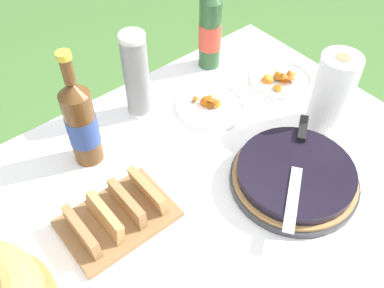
{
  "coord_description": "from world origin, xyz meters",
  "views": [
    {
      "loc": [
        -0.37,
        -0.38,
        1.61
      ],
      "look_at": [
        0.11,
        0.21,
        0.8
      ],
      "focal_mm": 40.0,
      "sensor_mm": 36.0,
      "label": 1
    }
  ],
  "objects_px": {
    "berry_tart": "(295,176)",
    "cider_bottle_amber": "(81,123)",
    "bread_board": "(117,215)",
    "paper_towel_roll": "(333,92)",
    "cup_stack": "(136,76)",
    "snack_plate_right": "(280,79)",
    "cider_bottle_green": "(210,29)",
    "snack_plate_left": "(211,105)",
    "serving_knife": "(298,159)"
  },
  "relations": [
    {
      "from": "snack_plate_right",
      "to": "snack_plate_left",
      "type": "bearing_deg",
      "value": 168.93
    },
    {
      "from": "cider_bottle_green",
      "to": "cup_stack",
      "type": "bearing_deg",
      "value": -171.52
    },
    {
      "from": "berry_tart",
      "to": "snack_plate_left",
      "type": "relative_size",
      "value": 1.54
    },
    {
      "from": "cup_stack",
      "to": "cider_bottle_green",
      "type": "distance_m",
      "value": 0.32
    },
    {
      "from": "cup_stack",
      "to": "snack_plate_right",
      "type": "xyz_separation_m",
      "value": [
        0.43,
        -0.17,
        -0.12
      ]
    },
    {
      "from": "cup_stack",
      "to": "paper_towel_roll",
      "type": "bearing_deg",
      "value": -44.24
    },
    {
      "from": "berry_tart",
      "to": "cider_bottle_green",
      "type": "relative_size",
      "value": 0.94
    },
    {
      "from": "berry_tart",
      "to": "cider_bottle_amber",
      "type": "relative_size",
      "value": 0.97
    },
    {
      "from": "berry_tart",
      "to": "paper_towel_roll",
      "type": "relative_size",
      "value": 1.43
    },
    {
      "from": "cider_bottle_amber",
      "to": "bread_board",
      "type": "distance_m",
      "value": 0.25
    },
    {
      "from": "cup_stack",
      "to": "paper_towel_roll",
      "type": "height_order",
      "value": "cup_stack"
    },
    {
      "from": "cider_bottle_amber",
      "to": "snack_plate_left",
      "type": "xyz_separation_m",
      "value": [
        0.38,
        -0.06,
        -0.12
      ]
    },
    {
      "from": "snack_plate_left",
      "to": "paper_towel_roll",
      "type": "height_order",
      "value": "paper_towel_roll"
    },
    {
      "from": "cider_bottle_amber",
      "to": "snack_plate_left",
      "type": "distance_m",
      "value": 0.4
    },
    {
      "from": "paper_towel_roll",
      "to": "snack_plate_right",
      "type": "bearing_deg",
      "value": 79.91
    },
    {
      "from": "serving_knife",
      "to": "cider_bottle_amber",
      "type": "bearing_deg",
      "value": -81.16
    },
    {
      "from": "cider_bottle_green",
      "to": "bread_board",
      "type": "distance_m",
      "value": 0.67
    },
    {
      "from": "snack_plate_left",
      "to": "bread_board",
      "type": "bearing_deg",
      "value": -159.59
    },
    {
      "from": "snack_plate_right",
      "to": "bread_board",
      "type": "distance_m",
      "value": 0.7
    },
    {
      "from": "cup_stack",
      "to": "cider_bottle_amber",
      "type": "bearing_deg",
      "value": -163.31
    },
    {
      "from": "serving_knife",
      "to": "snack_plate_right",
      "type": "height_order",
      "value": "serving_knife"
    },
    {
      "from": "cider_bottle_amber",
      "to": "serving_knife",
      "type": "bearing_deg",
      "value": -46.07
    },
    {
      "from": "cup_stack",
      "to": "bread_board",
      "type": "bearing_deg",
      "value": -132.61
    },
    {
      "from": "cider_bottle_green",
      "to": "bread_board",
      "type": "height_order",
      "value": "cider_bottle_green"
    },
    {
      "from": "berry_tart",
      "to": "cider_bottle_amber",
      "type": "distance_m",
      "value": 0.55
    },
    {
      "from": "snack_plate_right",
      "to": "berry_tart",
      "type": "bearing_deg",
      "value": -132.79
    },
    {
      "from": "snack_plate_right",
      "to": "paper_towel_roll",
      "type": "bearing_deg",
      "value": -100.09
    },
    {
      "from": "berry_tart",
      "to": "serving_knife",
      "type": "xyz_separation_m",
      "value": [
        0.02,
        0.02,
        0.04
      ]
    },
    {
      "from": "berry_tart",
      "to": "bread_board",
      "type": "distance_m",
      "value": 0.45
    },
    {
      "from": "cup_stack",
      "to": "paper_towel_roll",
      "type": "distance_m",
      "value": 0.54
    },
    {
      "from": "bread_board",
      "to": "snack_plate_right",
      "type": "bearing_deg",
      "value": 9.22
    },
    {
      "from": "cider_bottle_green",
      "to": "snack_plate_right",
      "type": "distance_m",
      "value": 0.27
    },
    {
      "from": "snack_plate_left",
      "to": "bread_board",
      "type": "relative_size",
      "value": 0.82
    },
    {
      "from": "cider_bottle_green",
      "to": "paper_towel_roll",
      "type": "xyz_separation_m",
      "value": [
        0.08,
        -0.43,
        -0.02
      ]
    },
    {
      "from": "serving_knife",
      "to": "snack_plate_right",
      "type": "bearing_deg",
      "value": -166.96
    },
    {
      "from": "berry_tart",
      "to": "cider_bottle_amber",
      "type": "bearing_deg",
      "value": 130.88
    },
    {
      "from": "serving_knife",
      "to": "cider_bottle_green",
      "type": "relative_size",
      "value": 0.92
    },
    {
      "from": "paper_towel_roll",
      "to": "cider_bottle_amber",
      "type": "bearing_deg",
      "value": 152.19
    },
    {
      "from": "cider_bottle_green",
      "to": "bread_board",
      "type": "relative_size",
      "value": 1.34
    },
    {
      "from": "cider_bottle_green",
      "to": "snack_plate_left",
      "type": "height_order",
      "value": "cider_bottle_green"
    },
    {
      "from": "cup_stack",
      "to": "snack_plate_right",
      "type": "height_order",
      "value": "cup_stack"
    },
    {
      "from": "cider_bottle_green",
      "to": "snack_plate_right",
      "type": "xyz_separation_m",
      "value": [
        0.11,
        -0.22,
        -0.12
      ]
    },
    {
      "from": "snack_plate_left",
      "to": "snack_plate_right",
      "type": "height_order",
      "value": "snack_plate_left"
    },
    {
      "from": "cider_bottle_amber",
      "to": "bread_board",
      "type": "xyz_separation_m",
      "value": [
        -0.05,
        -0.22,
        -0.1
      ]
    },
    {
      "from": "cup_stack",
      "to": "snack_plate_right",
      "type": "distance_m",
      "value": 0.47
    },
    {
      "from": "cider_bottle_amber",
      "to": "paper_towel_roll",
      "type": "height_order",
      "value": "cider_bottle_amber"
    },
    {
      "from": "paper_towel_roll",
      "to": "serving_knife",
      "type": "bearing_deg",
      "value": -160.18
    },
    {
      "from": "bread_board",
      "to": "paper_towel_roll",
      "type": "bearing_deg",
      "value": -8.27
    },
    {
      "from": "cider_bottle_green",
      "to": "cider_bottle_amber",
      "type": "xyz_separation_m",
      "value": [
        -0.52,
        -0.11,
        -0.01
      ]
    },
    {
      "from": "cup_stack",
      "to": "cider_bottle_amber",
      "type": "height_order",
      "value": "cider_bottle_amber"
    }
  ]
}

